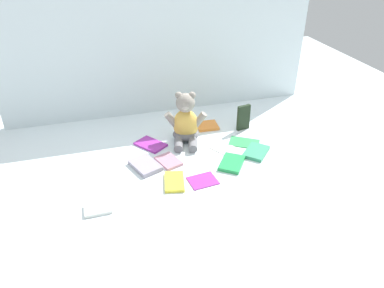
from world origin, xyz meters
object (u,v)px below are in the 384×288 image
(teddy_bear, at_px, (186,123))
(book_case_4, at_px, (224,148))
(book_case_5, at_px, (232,163))
(book_case_9, at_px, (98,209))
(book_case_0, at_px, (203,180))
(book_case_10, at_px, (207,126))
(book_case_1, at_px, (145,165))
(book_case_6, at_px, (174,182))
(book_case_7, at_px, (256,152))
(book_case_11, at_px, (243,118))
(book_case_8, at_px, (151,144))
(book_case_2, at_px, (168,161))
(book_case_3, at_px, (244,142))

(teddy_bear, relative_size, book_case_4, 1.99)
(book_case_5, relative_size, book_case_9, 1.36)
(book_case_0, distance_m, book_case_5, 0.17)
(book_case_10, bearing_deg, book_case_1, 129.83)
(book_case_0, height_order, book_case_6, book_case_6)
(book_case_1, distance_m, book_case_7, 0.50)
(book_case_1, xyz_separation_m, book_case_11, (0.53, 0.20, 0.06))
(book_case_7, relative_size, book_case_8, 0.94)
(book_case_2, bearing_deg, book_case_0, 101.49)
(book_case_4, height_order, book_case_5, book_case_5)
(book_case_4, bearing_deg, book_case_8, 127.84)
(book_case_0, relative_size, book_case_2, 0.98)
(book_case_0, height_order, book_case_8, book_case_8)
(book_case_1, distance_m, book_case_3, 0.49)
(book_case_2, xyz_separation_m, book_case_3, (0.38, 0.06, -0.00))
(book_case_4, bearing_deg, book_case_3, -19.10)
(book_case_3, xyz_separation_m, book_case_6, (-0.39, -0.21, 0.00))
(book_case_8, height_order, book_case_10, book_case_10)
(book_case_3, bearing_deg, book_case_6, -29.89)
(book_case_9, bearing_deg, book_case_3, 111.85)
(teddy_bear, xyz_separation_m, book_case_9, (-0.44, -0.40, -0.08))
(book_case_3, bearing_deg, book_case_5, -6.80)
(book_case_5, height_order, book_case_10, book_case_5)
(book_case_4, height_order, book_case_6, book_case_6)
(teddy_bear, xyz_separation_m, book_case_3, (0.26, -0.10, -0.09))
(book_case_4, distance_m, book_case_10, 0.22)
(book_case_2, relative_size, book_case_11, 0.88)
(book_case_4, xyz_separation_m, book_case_8, (-0.32, 0.12, 0.00))
(teddy_bear, bearing_deg, book_case_8, -162.92)
(teddy_bear, height_order, book_case_11, teddy_bear)
(book_case_6, relative_size, book_case_9, 1.32)
(book_case_3, relative_size, book_case_9, 1.43)
(book_case_2, distance_m, book_case_7, 0.40)
(book_case_8, bearing_deg, book_case_11, -33.21)
(book_case_3, bearing_deg, book_case_10, -117.36)
(teddy_bear, xyz_separation_m, book_case_0, (-0.02, -0.34, -0.09))
(book_case_10, bearing_deg, book_case_11, -109.51)
(teddy_bear, height_order, book_case_3, teddy_bear)
(book_case_1, bearing_deg, book_case_8, -129.51)
(book_case_0, xyz_separation_m, book_case_4, (0.17, 0.21, 0.00))
(book_case_0, distance_m, book_case_4, 0.27)
(book_case_1, xyz_separation_m, book_case_3, (0.49, 0.07, -0.01))
(book_case_5, relative_size, book_case_6, 1.03)
(book_case_4, height_order, book_case_8, book_case_8)
(book_case_11, bearing_deg, book_case_9, -161.13)
(book_case_6, bearing_deg, book_case_2, -82.21)
(book_case_10, distance_m, book_case_11, 0.19)
(book_case_0, height_order, book_case_10, book_case_10)
(book_case_1, distance_m, book_case_4, 0.38)
(book_case_4, height_order, book_case_11, book_case_11)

